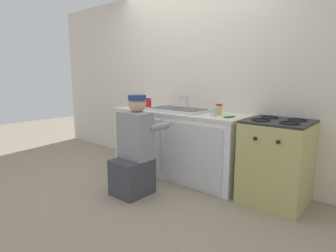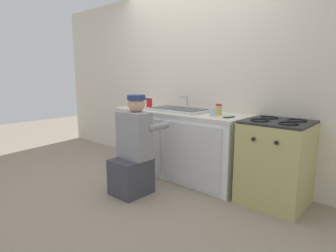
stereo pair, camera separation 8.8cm
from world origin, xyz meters
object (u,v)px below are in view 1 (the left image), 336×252
Objects in this scene: plumber_person at (134,153)px; soda_cup_red at (148,103)px; condiment_jar at (219,109)px; cell_phone at (229,117)px; stove_range at (276,161)px; water_glass at (213,112)px; spice_bottle_pepper at (138,103)px; sink_double_basin at (178,109)px.

plumber_person is 1.04m from soda_cup_red.
cell_phone is (0.19, -0.09, -0.06)m from condiment_jar.
stove_range is 1.51m from plumber_person.
plumber_person reaches higher than water_glass.
soda_cup_red reaches higher than spice_bottle_pepper.
sink_double_basin reaches higher than cell_phone.
spice_bottle_pepper is at bearing 133.92° from plumber_person.
stove_range is 2.19m from spice_bottle_pepper.
cell_phone is 0.92× the size of soda_cup_red.
cell_phone is at bearing -5.32° from spice_bottle_pepper.
soda_cup_red is at bearing 176.18° from water_glass.
soda_cup_red is (-1.29, 0.04, 0.07)m from cell_phone.
water_glass is (0.58, 0.70, 0.45)m from plumber_person.
stove_range is at bearing 6.92° from cell_phone.
stove_range is at bearing 7.99° from water_glass.
plumber_person is at bearing -129.86° from water_glass.
soda_cup_red is (-0.52, 0.77, 0.47)m from plumber_person.
spice_bottle_pepper reaches higher than water_glass.
water_glass is at bearing -172.01° from stove_range.
water_glass is (0.59, -0.10, 0.03)m from sink_double_basin.
soda_cup_red reaches higher than cell_phone.
sink_double_basin reaches higher than water_glass.
cell_phone is 1.29m from soda_cup_red.
condiment_jar is 0.21m from cell_phone.
plumber_person is at bearing -46.08° from spice_bottle_pepper.
condiment_jar reaches higher than spice_bottle_pepper.
condiment_jar is at bearing 89.92° from water_glass.
cell_phone is at bearing -25.13° from condiment_jar.
sink_double_basin is 0.84m from spice_bottle_pepper.
stove_range is 8.40× the size of spice_bottle_pepper.
water_glass is at bearing -90.08° from condiment_jar.
sink_double_basin is at bearing -5.81° from spice_bottle_pepper.
plumber_person is at bearing -125.36° from condiment_jar.
cell_phone is (0.78, -0.07, -0.01)m from sink_double_basin.
plumber_person is at bearing -136.34° from cell_phone.
sink_double_basin is 0.91× the size of stove_range.
spice_bottle_pepper reaches higher than stove_range.
plumber_person reaches higher than sink_double_basin.
water_glass is 0.19m from cell_phone.
cell_phone is (0.19, 0.04, -0.04)m from water_glass.
spice_bottle_pepper is (-0.84, 0.09, 0.03)m from sink_double_basin.
soda_cup_red is at bearing -179.18° from stove_range.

